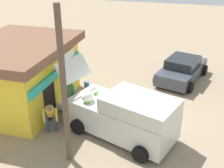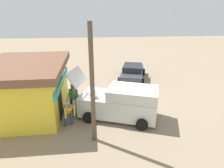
% 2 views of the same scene
% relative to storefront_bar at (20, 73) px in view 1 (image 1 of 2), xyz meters
% --- Properties ---
extents(ground_plane, '(60.00, 60.00, 0.00)m').
position_rel_storefront_bar_xyz_m(ground_plane, '(1.10, -5.30, -1.59)').
color(ground_plane, gray).
extents(storefront_bar, '(5.78, 4.56, 3.08)m').
position_rel_storefront_bar_xyz_m(storefront_bar, '(0.00, 0.00, 0.00)').
color(storefront_bar, yellow).
rests_on(storefront_bar, ground_plane).
extents(delivery_van, '(3.29, 5.21, 2.70)m').
position_rel_storefront_bar_xyz_m(delivery_van, '(-1.17, -5.37, -0.65)').
color(delivery_van, silver).
rests_on(delivery_van, ground_plane).
extents(parked_sedan, '(4.36, 2.96, 1.31)m').
position_rel_storefront_bar_xyz_m(parked_sedan, '(5.05, -7.24, -0.98)').
color(parked_sedan, '#383D47').
rests_on(parked_sedan, ground_plane).
extents(vendor_standing, '(0.42, 0.55, 1.77)m').
position_rel_storefront_bar_xyz_m(vendor_standing, '(-0.29, -2.64, -0.57)').
color(vendor_standing, '#4C4C51').
rests_on(vendor_standing, ground_plane).
extents(customer_bending, '(0.74, 0.67, 1.51)m').
position_rel_storefront_bar_xyz_m(customer_bending, '(-1.93, -2.54, -0.68)').
color(customer_bending, navy).
rests_on(customer_bending, ground_plane).
extents(unloaded_banana_pile, '(0.91, 0.95, 0.49)m').
position_rel_storefront_bar_xyz_m(unloaded_banana_pile, '(-0.06, -2.12, -1.36)').
color(unloaded_banana_pile, silver).
rests_on(unloaded_banana_pile, ground_plane).
extents(paint_bucket, '(0.27, 0.27, 0.41)m').
position_rel_storefront_bar_xyz_m(paint_bucket, '(2.27, -2.42, -1.38)').
color(paint_bucket, blue).
rests_on(paint_bucket, ground_plane).
extents(utility_pole, '(0.20, 0.20, 5.49)m').
position_rel_storefront_bar_xyz_m(utility_pole, '(-3.13, -3.84, 1.16)').
color(utility_pole, brown).
rests_on(utility_pole, ground_plane).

